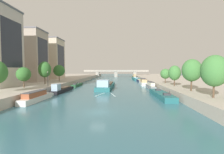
% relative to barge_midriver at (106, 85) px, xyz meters
% --- Properties ---
extents(ground_plane, '(400.00, 400.00, 0.00)m').
position_rel_barge_midriver_xyz_m(ground_plane, '(1.61, -32.89, -1.05)').
color(ground_plane, '#386B7A').
extents(quay_left, '(36.00, 170.00, 2.02)m').
position_rel_barge_midriver_xyz_m(quay_left, '(-33.06, 22.11, -0.04)').
color(quay_left, '#B7AD9E').
rests_on(quay_left, ground).
extents(quay_right, '(36.00, 170.00, 2.02)m').
position_rel_barge_midriver_xyz_m(quay_right, '(36.29, 22.11, -0.04)').
color(quay_right, '#B7AD9E').
rests_on(quay_right, ground).
extents(barge_midriver, '(5.75, 25.11, 3.52)m').
position_rel_barge_midriver_xyz_m(barge_midriver, '(0.00, 0.00, 0.00)').
color(barge_midriver, '#23666B').
rests_on(barge_midriver, ground).
extents(wake_behind_barge, '(5.60, 5.98, 0.03)m').
position_rel_barge_midriver_xyz_m(wake_behind_barge, '(1.51, -15.23, -1.04)').
color(wake_behind_barge, '#AAD6E0').
rests_on(wake_behind_barge, ground).
extents(moored_boat_left_second, '(2.47, 11.72, 2.33)m').
position_rel_barge_midriver_xyz_m(moored_boat_left_second, '(-13.33, -24.80, -0.08)').
color(moored_boat_left_second, silver).
rests_on(moored_boat_left_second, ground).
extents(moored_boat_left_midway, '(2.63, 14.21, 2.91)m').
position_rel_barge_midriver_xyz_m(moored_boat_left_midway, '(-12.82, -11.15, -0.19)').
color(moored_boat_left_midway, black).
rests_on(moored_boat_left_midway, ground).
extents(moored_boat_left_end, '(1.93, 11.78, 2.08)m').
position_rel_barge_midriver_xyz_m(moored_boat_left_end, '(-12.63, 5.28, -0.53)').
color(moored_boat_left_end, '#235633').
rests_on(moored_boat_left_end, ground).
extents(moored_boat_right_gap_after, '(3.14, 15.94, 2.34)m').
position_rel_barge_midriver_xyz_m(moored_boat_right_gap_after, '(15.82, -18.33, -0.41)').
color(moored_boat_right_gap_after, '#23666B').
rests_on(moored_boat_right_gap_after, ground).
extents(moored_boat_right_downstream, '(1.93, 11.67, 2.57)m').
position_rel_barge_midriver_xyz_m(moored_boat_right_downstream, '(16.44, -1.44, 0.03)').
color(moored_boat_right_downstream, gray).
rests_on(moored_boat_right_downstream, ground).
extents(moored_boat_right_near, '(3.23, 15.44, 2.86)m').
position_rel_barge_midriver_xyz_m(moored_boat_right_near, '(15.83, 12.81, 0.15)').
color(moored_boat_right_near, silver).
rests_on(moored_boat_right_near, ground).
extents(moored_boat_right_second, '(1.92, 10.51, 2.09)m').
position_rel_barge_midriver_xyz_m(moored_boat_right_second, '(15.94, 29.38, -0.52)').
color(moored_boat_right_second, '#1E284C').
rests_on(moored_boat_right_second, ground).
extents(moored_boat_right_far, '(3.91, 16.60, 2.30)m').
position_rel_barge_midriver_xyz_m(moored_boat_right_far, '(15.68, 45.87, -0.43)').
color(moored_boat_right_far, '#23666B').
rests_on(moored_boat_right_far, ground).
extents(moored_boat_right_lone, '(2.39, 12.47, 3.38)m').
position_rel_barge_midriver_xyz_m(moored_boat_right_lone, '(15.95, 60.62, -0.04)').
color(moored_boat_right_lone, '#235633').
rests_on(moored_boat_right_lone, ground).
extents(tree_left_far, '(3.72, 3.72, 5.66)m').
position_rel_barge_midriver_xyz_m(tree_left_far, '(-20.98, -17.29, 4.70)').
color(tree_left_far, brown).
rests_on(tree_left_far, quay_left).
extents(tree_left_second, '(4.18, 4.18, 7.68)m').
position_rel_barge_midriver_xyz_m(tree_left_second, '(-20.31, -6.83, 5.95)').
color(tree_left_second, brown).
rests_on(tree_left_second, quay_left).
extents(tree_left_past_mid, '(4.60, 4.60, 6.88)m').
position_rel_barge_midriver_xyz_m(tree_left_past_mid, '(-20.21, 5.28, 5.45)').
color(tree_left_past_mid, brown).
rests_on(tree_left_past_mid, quay_left).
extents(tree_right_past_mid, '(4.50, 4.50, 7.65)m').
position_rel_barge_midriver_xyz_m(tree_right_past_mid, '(22.02, -29.63, 5.79)').
color(tree_right_past_mid, brown).
rests_on(tree_right_past_mid, quay_right).
extents(tree_right_nearest, '(4.37, 4.37, 7.46)m').
position_rel_barge_midriver_xyz_m(tree_right_nearest, '(21.98, -21.08, 5.81)').
color(tree_right_nearest, brown).
rests_on(tree_right_nearest, quay_right).
extents(tree_right_distant, '(3.59, 3.59, 6.21)m').
position_rel_barge_midriver_xyz_m(tree_right_distant, '(21.70, -10.64, 4.93)').
color(tree_right_distant, brown).
rests_on(tree_right_distant, quay_right).
extents(tree_right_second, '(3.52, 3.52, 5.24)m').
position_rel_barge_midriver_xyz_m(tree_right_second, '(21.66, -1.43, 4.39)').
color(tree_right_second, brown).
rests_on(tree_right_second, quay_right).
extents(lamppost_left_bank, '(0.28, 0.28, 4.36)m').
position_rel_barge_midriver_xyz_m(lamppost_left_bank, '(-17.02, -11.53, 3.37)').
color(lamppost_left_bank, black).
rests_on(lamppost_left_bank, quay_left).
extents(building_left_corner, '(13.63, 10.43, 21.26)m').
position_rel_barge_midriver_xyz_m(building_left_corner, '(-33.18, 4.64, 11.61)').
color(building_left_corner, '#A89989').
rests_on(building_left_corner, quay_left).
extents(building_left_tall, '(15.25, 11.47, 21.04)m').
position_rel_barge_midriver_xyz_m(building_left_tall, '(-33.18, 22.04, 11.50)').
color(building_left_tall, beige).
rests_on(building_left_tall, quay_left).
extents(bridge_far, '(57.34, 4.40, 6.25)m').
position_rel_barge_midriver_xyz_m(bridge_far, '(1.61, 80.15, 2.89)').
color(bridge_far, '#9E998E').
rests_on(bridge_far, ground).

